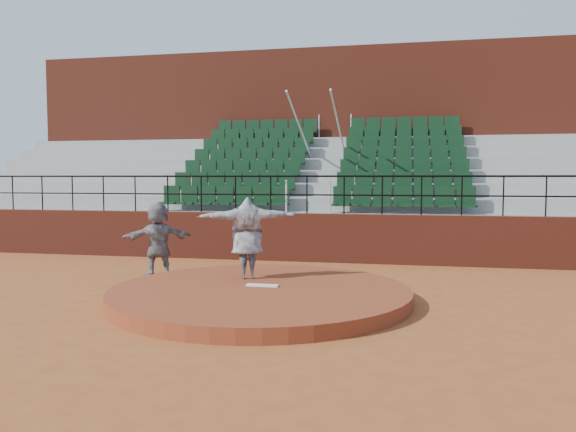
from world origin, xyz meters
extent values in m
plane|color=#984C22|center=(0.00, 0.00, 0.00)|extent=(90.00, 90.00, 0.00)
cylinder|color=brown|center=(0.00, 0.00, 0.12)|extent=(5.50, 5.50, 0.25)
cube|color=white|center=(0.00, 0.15, 0.27)|extent=(0.60, 0.15, 0.03)
cube|color=maroon|center=(0.00, 5.00, 0.65)|extent=(24.00, 0.30, 1.30)
cylinder|color=black|center=(0.00, 5.00, 2.30)|extent=(24.00, 0.05, 0.05)
cylinder|color=black|center=(0.00, 5.00, 1.80)|extent=(24.00, 0.04, 0.04)
cylinder|color=black|center=(-9.00, 5.00, 1.80)|extent=(0.04, 0.04, 1.00)
cylinder|color=black|center=(-8.00, 5.00, 1.80)|extent=(0.04, 0.04, 1.00)
cylinder|color=black|center=(-7.00, 5.00, 1.80)|extent=(0.04, 0.04, 1.00)
cylinder|color=black|center=(-6.00, 5.00, 1.80)|extent=(0.04, 0.04, 1.00)
cylinder|color=black|center=(-5.00, 5.00, 1.80)|extent=(0.04, 0.04, 1.00)
cylinder|color=black|center=(-4.00, 5.00, 1.80)|extent=(0.04, 0.04, 1.00)
cylinder|color=black|center=(-3.00, 5.00, 1.80)|extent=(0.04, 0.04, 1.00)
cylinder|color=black|center=(-2.00, 5.00, 1.80)|extent=(0.04, 0.04, 1.00)
cylinder|color=black|center=(-1.00, 5.00, 1.80)|extent=(0.04, 0.04, 1.00)
cylinder|color=black|center=(0.00, 5.00, 1.80)|extent=(0.04, 0.04, 1.00)
cylinder|color=black|center=(1.00, 5.00, 1.80)|extent=(0.04, 0.04, 1.00)
cylinder|color=black|center=(2.00, 5.00, 1.80)|extent=(0.04, 0.04, 1.00)
cylinder|color=black|center=(3.00, 5.00, 1.80)|extent=(0.04, 0.04, 1.00)
cylinder|color=black|center=(4.00, 5.00, 1.80)|extent=(0.04, 0.04, 1.00)
cylinder|color=black|center=(5.00, 5.00, 1.80)|extent=(0.04, 0.04, 1.00)
cylinder|color=black|center=(6.00, 5.00, 1.80)|extent=(0.04, 0.04, 1.00)
cube|color=gray|center=(0.00, 5.58, 0.65)|extent=(24.00, 0.85, 1.30)
cube|color=black|center=(-2.53, 5.59, 1.66)|extent=(3.85, 0.48, 0.72)
cube|color=black|center=(2.53, 5.59, 1.66)|extent=(3.85, 0.48, 0.72)
cube|color=gray|center=(0.00, 6.43, 0.85)|extent=(24.00, 0.85, 1.70)
cube|color=black|center=(-2.53, 6.44, 2.06)|extent=(3.85, 0.48, 0.72)
cube|color=black|center=(2.53, 6.44, 2.06)|extent=(3.85, 0.48, 0.72)
cube|color=gray|center=(0.00, 7.28, 1.05)|extent=(24.00, 0.85, 2.10)
cube|color=black|center=(-2.53, 7.29, 2.46)|extent=(3.85, 0.48, 0.72)
cube|color=black|center=(2.53, 7.29, 2.46)|extent=(3.85, 0.48, 0.72)
cube|color=gray|center=(0.00, 8.12, 1.25)|extent=(24.00, 0.85, 2.50)
cube|color=black|center=(-2.53, 8.13, 2.86)|extent=(3.85, 0.48, 0.72)
cube|color=black|center=(2.53, 8.13, 2.86)|extent=(3.85, 0.48, 0.72)
cube|color=gray|center=(0.00, 8.97, 1.45)|extent=(24.00, 0.85, 2.90)
cube|color=black|center=(-2.53, 8.98, 3.26)|extent=(3.85, 0.48, 0.72)
cube|color=black|center=(2.53, 8.98, 3.26)|extent=(3.85, 0.48, 0.72)
cube|color=gray|center=(0.00, 9.82, 1.65)|extent=(24.00, 0.85, 3.30)
cube|color=black|center=(-2.53, 9.83, 3.66)|extent=(3.85, 0.48, 0.72)
cube|color=black|center=(2.53, 9.83, 3.66)|extent=(3.85, 0.48, 0.72)
cube|color=gray|center=(0.00, 10.68, 1.85)|extent=(24.00, 0.85, 3.70)
cube|color=black|center=(-2.53, 10.69, 4.06)|extent=(3.85, 0.48, 0.72)
cube|color=black|center=(2.53, 10.69, 4.06)|extent=(3.85, 0.48, 0.72)
cylinder|color=silver|center=(-0.60, 8.12, 3.40)|extent=(0.06, 5.97, 2.46)
cylinder|color=silver|center=(0.60, 8.12, 3.40)|extent=(0.06, 5.97, 2.46)
cube|color=maroon|center=(0.00, 12.60, 3.55)|extent=(24.00, 3.00, 7.10)
imported|color=black|center=(-0.50, 0.88, 1.06)|extent=(2.05, 1.29, 1.63)
imported|color=black|center=(-2.92, 1.99, 0.86)|extent=(1.59, 1.33, 1.71)
camera|label=1|loc=(2.57, -9.86, 2.28)|focal=35.00mm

